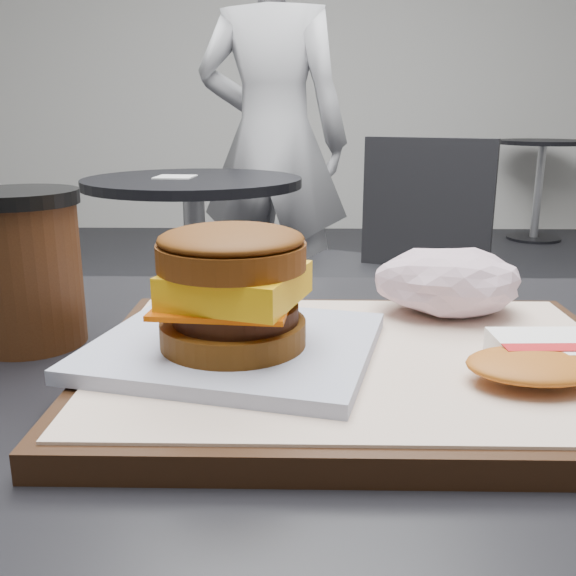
{
  "coord_description": "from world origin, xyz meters",
  "views": [
    {
      "loc": [
        -0.0,
        -0.42,
        0.95
      ],
      "look_at": [
        -0.01,
        0.02,
        0.83
      ],
      "focal_mm": 40.0,
      "sensor_mm": 36.0,
      "label": 1
    }
  ],
  "objects_px": {
    "crumpled_wrapper": "(448,281)",
    "neighbor_chair": "(384,258)",
    "patron": "(273,141)",
    "neighbor_table": "(195,239)",
    "breakfast_sandwich": "(234,302)",
    "coffee_cup": "(25,263)",
    "serving_tray": "(361,366)",
    "hash_brown": "(551,358)"
  },
  "relations": [
    {
      "from": "crumpled_wrapper",
      "to": "neighbor_chair",
      "type": "xyz_separation_m",
      "value": [
        0.14,
        1.45,
        -0.31
      ]
    },
    {
      "from": "patron",
      "to": "neighbor_table",
      "type": "bearing_deg",
      "value": 78.32
    },
    {
      "from": "breakfast_sandwich",
      "to": "coffee_cup",
      "type": "bearing_deg",
      "value": 156.28
    },
    {
      "from": "breakfast_sandwich",
      "to": "serving_tray",
      "type": "bearing_deg",
      "value": 4.57
    },
    {
      "from": "crumpled_wrapper",
      "to": "patron",
      "type": "height_order",
      "value": "patron"
    },
    {
      "from": "serving_tray",
      "to": "crumpled_wrapper",
      "type": "relative_size",
      "value": 3.1
    },
    {
      "from": "crumpled_wrapper",
      "to": "neighbor_table",
      "type": "xyz_separation_m",
      "value": [
        -0.47,
        1.54,
        -0.27
      ]
    },
    {
      "from": "crumpled_wrapper",
      "to": "patron",
      "type": "relative_size",
      "value": 0.07
    },
    {
      "from": "coffee_cup",
      "to": "patron",
      "type": "height_order",
      "value": "patron"
    },
    {
      "from": "breakfast_sandwich",
      "to": "neighbor_table",
      "type": "distance_m",
      "value": 1.7
    },
    {
      "from": "patron",
      "to": "breakfast_sandwich",
      "type": "bearing_deg",
      "value": 102.71
    },
    {
      "from": "neighbor_chair",
      "to": "patron",
      "type": "xyz_separation_m",
      "value": [
        -0.38,
        0.66,
        0.33
      ]
    },
    {
      "from": "crumpled_wrapper",
      "to": "neighbor_table",
      "type": "bearing_deg",
      "value": 106.96
    },
    {
      "from": "serving_tray",
      "to": "crumpled_wrapper",
      "type": "bearing_deg",
      "value": 50.27
    },
    {
      "from": "crumpled_wrapper",
      "to": "serving_tray",
      "type": "bearing_deg",
      "value": -129.73
    },
    {
      "from": "breakfast_sandwich",
      "to": "hash_brown",
      "type": "height_order",
      "value": "breakfast_sandwich"
    },
    {
      "from": "serving_tray",
      "to": "neighbor_chair",
      "type": "bearing_deg",
      "value": 81.87
    },
    {
      "from": "patron",
      "to": "hash_brown",
      "type": "bearing_deg",
      "value": 108.0
    },
    {
      "from": "breakfast_sandwich",
      "to": "patron",
      "type": "height_order",
      "value": "patron"
    },
    {
      "from": "coffee_cup",
      "to": "hash_brown",
      "type": "bearing_deg",
      "value": -15.11
    },
    {
      "from": "coffee_cup",
      "to": "neighbor_chair",
      "type": "distance_m",
      "value": 1.58
    },
    {
      "from": "serving_tray",
      "to": "crumpled_wrapper",
      "type": "height_order",
      "value": "crumpled_wrapper"
    },
    {
      "from": "breakfast_sandwich",
      "to": "crumpled_wrapper",
      "type": "bearing_deg",
      "value": 31.55
    },
    {
      "from": "patron",
      "to": "neighbor_chair",
      "type": "bearing_deg",
      "value": 130.76
    },
    {
      "from": "hash_brown",
      "to": "coffee_cup",
      "type": "relative_size",
      "value": 0.96
    },
    {
      "from": "neighbor_table",
      "to": "crumpled_wrapper",
      "type": "bearing_deg",
      "value": -73.04
    },
    {
      "from": "neighbor_table",
      "to": "patron",
      "type": "distance_m",
      "value": 0.67
    },
    {
      "from": "hash_brown",
      "to": "crumpled_wrapper",
      "type": "xyz_separation_m",
      "value": [
        -0.04,
        0.13,
        0.02
      ]
    },
    {
      "from": "coffee_cup",
      "to": "crumpled_wrapper",
      "type": "bearing_deg",
      "value": 4.49
    },
    {
      "from": "breakfast_sandwich",
      "to": "neighbor_chair",
      "type": "distance_m",
      "value": 1.61
    },
    {
      "from": "neighbor_table",
      "to": "breakfast_sandwich",
      "type": "bearing_deg",
      "value": -79.64
    },
    {
      "from": "breakfast_sandwich",
      "to": "patron",
      "type": "distance_m",
      "value": 2.21
    },
    {
      "from": "serving_tray",
      "to": "neighbor_chair",
      "type": "relative_size",
      "value": 0.43
    },
    {
      "from": "coffee_cup",
      "to": "patron",
      "type": "distance_m",
      "value": 2.13
    },
    {
      "from": "hash_brown",
      "to": "coffee_cup",
      "type": "xyz_separation_m",
      "value": [
        -0.38,
        0.1,
        0.04
      ]
    },
    {
      "from": "breakfast_sandwich",
      "to": "patron",
      "type": "bearing_deg",
      "value": 91.76
    },
    {
      "from": "neighbor_chair",
      "to": "patron",
      "type": "height_order",
      "value": "patron"
    },
    {
      "from": "neighbor_table",
      "to": "neighbor_chair",
      "type": "xyz_separation_m",
      "value": [
        0.61,
        -0.1,
        -0.04
      ]
    },
    {
      "from": "coffee_cup",
      "to": "neighbor_chair",
      "type": "xyz_separation_m",
      "value": [
        0.49,
        1.47,
        -0.33
      ]
    },
    {
      "from": "breakfast_sandwich",
      "to": "neighbor_chair",
      "type": "height_order",
      "value": "breakfast_sandwich"
    },
    {
      "from": "crumpled_wrapper",
      "to": "coffee_cup",
      "type": "relative_size",
      "value": 0.97
    },
    {
      "from": "crumpled_wrapper",
      "to": "coffee_cup",
      "type": "xyz_separation_m",
      "value": [
        -0.35,
        -0.03,
        0.02
      ]
    }
  ]
}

